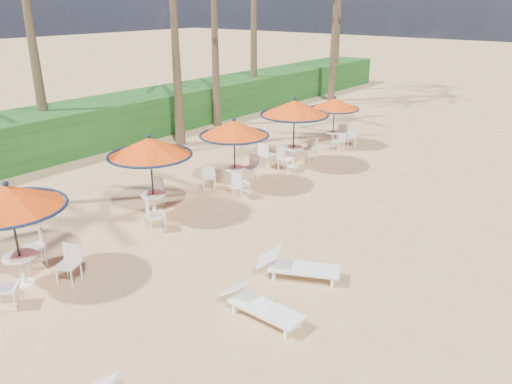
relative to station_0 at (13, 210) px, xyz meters
The scene contains 9 objects.
ground 5.02m from the station_0, ahead, with size 160.00×160.00×0.00m, color tan.
scrub_hedge 14.37m from the station_0, 127.98° to the left, with size 3.00×40.00×1.80m, color #194716.
station_0 is the anchor object (origin of this frame).
station_1 4.28m from the station_0, 98.08° to the left, with size 2.40×2.40×2.50m.
station_2 7.55m from the station_0, 92.74° to the left, with size 2.31×2.37×2.41m.
station_3 10.60m from the station_0, 90.71° to the left, with size 2.56×2.56×2.67m.
station_4 14.12m from the station_0, 91.40° to the left, with size 2.09×2.09×2.18m.
lounger_mid 5.54m from the station_0, 25.13° to the left, with size 1.82×0.58×0.65m.
lounger_far 6.22m from the station_0, 41.05° to the left, with size 1.94×1.35×0.67m.
Camera 1 is at (5.38, -4.67, 5.95)m, focal length 35.00 mm.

